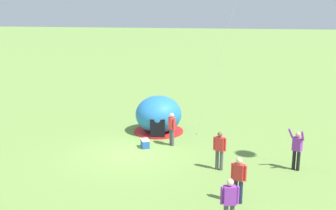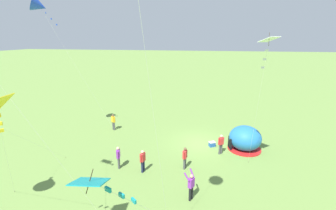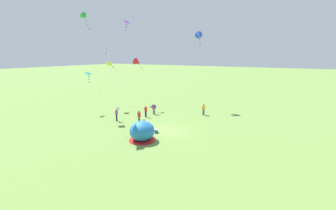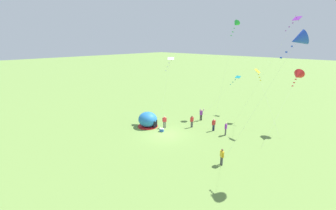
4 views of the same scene
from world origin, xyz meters
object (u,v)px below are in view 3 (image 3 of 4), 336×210
Objects in this scene: kite_red at (137,62)px; person_watching_sky at (144,125)px; popup_tent at (142,131)px; kite_white at (107,55)px; person_center_field at (146,111)px; person_strolling at (204,109)px; kite_purple at (127,25)px; kite_teal at (89,75)px; person_with_toddler at (139,116)px; kite_yellow at (111,65)px; person_arms_raised at (117,114)px; person_near_tent at (154,108)px; kite_green at (85,17)px; kite_blue at (199,36)px; cooler_box at (156,131)px.

person_watching_sky is at bearing -140.85° from kite_red.
popup_tent is 9.07m from kite_white.
person_center_field is at bearing 33.49° from person_watching_sky.
person_strolling is (12.88, -1.94, -0.03)m from popup_tent.
kite_red is (1.56, -0.90, -6.34)m from kite_purple.
person_strolling is 16.34m from kite_white.
kite_red reaches higher than kite_teal.
kite_teal is at bearing 113.76° from person_strolling.
person_with_toddler is 11.32m from kite_teal.
kite_teal is (-3.82, 1.03, -1.39)m from kite_yellow.
person_center_field is at bearing 3.45° from kite_white.
person_arms_raised is at bearing 60.84° from popup_tent.
person_strolling is at bearing -63.59° from person_near_tent.
kite_purple reaches higher than kite_white.
person_center_field is 15.85m from kite_green.
kite_green is (-0.48, -0.68, 8.35)m from kite_teal.
person_near_tent is at bearing -5.05° from person_center_field.
person_with_toddler is at bearing -95.90° from kite_teal.
person_strolling is (8.86, -9.14, -0.03)m from person_arms_raised.
popup_tent is 1.63× the size of person_center_field.
kite_white is at bearing -120.09° from kite_green.
kite_blue reaches higher than person_watching_sky.
person_arms_raised is 16.91m from kite_purple.
cooler_box is 7.00m from person_center_field.
person_near_tent is at bearing 26.51° from popup_tent.
popup_tent reaches higher than person_near_tent.
person_near_tent and person_strolling have the same top height.
person_with_toddler is at bearing -6.41° from kite_white.
kite_teal is 9.73m from kite_red.
person_with_toddler and person_strolling have the same top height.
person_near_tent is 15.66m from kite_purple.
kite_red reaches higher than person_center_field.
person_with_toddler is 0.14× the size of kite_blue.
kite_blue is (11.48, -13.25, 6.04)m from kite_teal.
cooler_box is 8.34m from person_near_tent.
kite_blue reaches higher than kite_white.
kite_blue is (17.27, 0.90, 10.81)m from popup_tent.
person_strolling is 18.22m from kite_teal.
person_with_toddler is 16.24m from kite_green.
kite_red is (-2.18, 10.95, -4.30)m from kite_blue.
person_with_toddler is at bearing 144.09° from person_strolling.
person_near_tent is 0.22× the size of kite_yellow.
kite_red is at bearing 51.96° from person_near_tent.
kite_white is (0.11, 4.48, 7.89)m from popup_tent.
person_watching_sky is 0.27× the size of kite_teal.
kite_purple reaches higher than kite_teal.
person_watching_sky is at bearing 163.64° from person_strolling.
kite_yellow is at bearing 42.29° from kite_white.
person_center_field is 8.63m from person_strolling.
kite_white is at bearing 168.22° from kite_blue.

